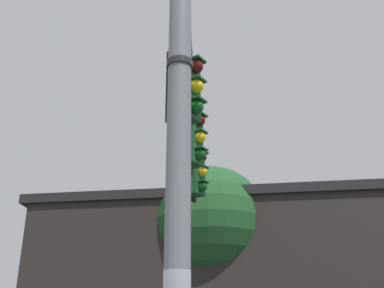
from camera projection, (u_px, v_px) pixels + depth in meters
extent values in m
cylinder|color=slate|center=(178.00, 191.00, 5.28)|extent=(0.28, 0.28, 6.71)
cylinder|color=slate|center=(190.00, 90.00, 9.03)|extent=(4.97, 3.15, 0.19)
cylinder|color=black|center=(186.00, 56.00, 7.64)|extent=(0.08, 0.08, 0.18)
cube|color=#194723|center=(186.00, 90.00, 7.40)|extent=(0.36, 0.30, 1.05)
sphere|color=#590F0F|center=(196.00, 67.00, 7.44)|extent=(0.22, 0.22, 0.22)
cube|color=#194723|center=(197.00, 61.00, 7.47)|extent=(0.24, 0.20, 0.03)
sphere|color=yellow|center=(196.00, 86.00, 7.30)|extent=(0.22, 0.22, 0.22)
cube|color=#194723|center=(197.00, 80.00, 7.33)|extent=(0.24, 0.20, 0.03)
sphere|color=#0F4C19|center=(196.00, 107.00, 7.17)|extent=(0.22, 0.22, 0.22)
cube|color=#194723|center=(198.00, 101.00, 7.20)|extent=(0.24, 0.20, 0.03)
cube|color=black|center=(177.00, 93.00, 7.49)|extent=(0.54, 0.03, 1.22)
cylinder|color=black|center=(192.00, 110.00, 9.39)|extent=(0.08, 0.08, 0.18)
cube|color=#194723|center=(191.00, 139.00, 9.15)|extent=(0.36, 0.30, 1.05)
sphere|color=#590F0F|center=(200.00, 120.00, 9.19)|extent=(0.22, 0.22, 0.22)
cube|color=#194723|center=(201.00, 115.00, 9.22)|extent=(0.24, 0.20, 0.03)
sphere|color=yellow|center=(200.00, 137.00, 9.06)|extent=(0.22, 0.22, 0.22)
cube|color=#194723|center=(201.00, 132.00, 9.08)|extent=(0.24, 0.20, 0.03)
sphere|color=#0F4C19|center=(200.00, 154.00, 8.92)|extent=(0.22, 0.22, 0.22)
cube|color=#194723|center=(201.00, 149.00, 8.95)|extent=(0.24, 0.20, 0.03)
cube|color=black|center=(184.00, 141.00, 9.24)|extent=(0.54, 0.03, 1.22)
cylinder|color=black|center=(195.00, 148.00, 11.14)|extent=(0.08, 0.08, 0.18)
cube|color=#194723|center=(195.00, 173.00, 10.90)|extent=(0.36, 0.30, 1.05)
sphere|color=#590F0F|center=(202.00, 157.00, 10.94)|extent=(0.22, 0.22, 0.22)
cube|color=#194723|center=(203.00, 153.00, 10.97)|extent=(0.24, 0.20, 0.03)
sphere|color=yellow|center=(202.00, 171.00, 10.81)|extent=(0.22, 0.22, 0.22)
cube|color=#194723|center=(203.00, 167.00, 10.84)|extent=(0.24, 0.20, 0.03)
sphere|color=#0F4C19|center=(202.00, 186.00, 10.67)|extent=(0.22, 0.22, 0.22)
cube|color=#194723|center=(203.00, 182.00, 10.70)|extent=(0.24, 0.20, 0.03)
cube|color=black|center=(189.00, 174.00, 10.99)|extent=(0.54, 0.03, 1.22)
cube|color=#147238|center=(183.00, 94.00, 6.59)|extent=(1.01, 0.63, 0.22)
cube|color=white|center=(182.00, 95.00, 6.60)|extent=(1.00, 0.62, 0.04)
cylinder|color=#262626|center=(180.00, 65.00, 5.91)|extent=(0.32, 0.32, 0.08)
ellipsoid|color=black|center=(182.00, 107.00, 15.07)|extent=(0.16, 0.27, 0.08)
cube|color=black|center=(183.00, 107.00, 15.09)|extent=(0.33, 0.16, 0.08)
cube|color=black|center=(182.00, 106.00, 15.06)|extent=(0.33, 0.16, 0.03)
cube|color=black|center=(234.00, 213.00, 17.10)|extent=(10.79, 14.45, 0.30)
sphere|color=#1E4C23|center=(210.00, 224.00, 15.55)|extent=(3.79, 3.79, 3.79)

